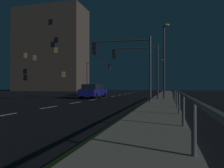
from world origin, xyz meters
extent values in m
plane|color=black|center=(0.00, 17.50, 0.00)|extent=(112.00, 112.00, 0.00)
cube|color=#9E937F|center=(6.83, 17.50, 0.07)|extent=(2.24, 77.00, 0.14)
cube|color=silver|center=(0.00, 5.00, 0.01)|extent=(0.14, 2.00, 0.01)
cube|color=silver|center=(0.00, 9.00, 0.01)|extent=(0.14, 2.00, 0.01)
cube|color=silver|center=(0.00, 13.00, 0.01)|extent=(0.14, 2.00, 0.01)
cube|color=silver|center=(0.00, 17.00, 0.01)|extent=(0.14, 2.00, 0.01)
cube|color=silver|center=(0.00, 21.00, 0.01)|extent=(0.14, 2.00, 0.01)
cube|color=silver|center=(0.00, 25.00, 0.01)|extent=(0.14, 2.00, 0.01)
cube|color=silver|center=(0.00, 29.00, 0.01)|extent=(0.14, 2.00, 0.01)
cube|color=silver|center=(0.00, 33.00, 0.01)|extent=(0.14, 2.00, 0.01)
cube|color=silver|center=(0.00, 37.00, 0.01)|extent=(0.14, 2.00, 0.01)
cube|color=silver|center=(0.00, 41.00, 0.01)|extent=(0.14, 2.00, 0.01)
cube|color=silver|center=(0.00, 45.00, 0.01)|extent=(0.14, 2.00, 0.01)
cube|color=gold|center=(5.46, 22.50, 0.01)|extent=(0.14, 53.00, 0.01)
cube|color=navy|center=(-0.79, 19.42, 0.67)|extent=(1.90, 4.43, 0.70)
cube|color=#1E2328|center=(-0.80, 19.17, 1.29)|extent=(1.65, 2.49, 0.55)
cylinder|color=black|center=(-1.57, 20.84, 0.32)|extent=(0.23, 0.64, 0.64)
cylinder|color=black|center=(0.03, 20.81, 0.32)|extent=(0.23, 0.64, 0.64)
cylinder|color=black|center=(-1.62, 18.03, 0.32)|extent=(0.23, 0.64, 0.64)
cylinder|color=black|center=(-0.02, 18.00, 0.32)|extent=(0.23, 0.64, 0.64)
cube|color=#B71414|center=(-3.77, 26.93, 0.67)|extent=(1.97, 4.46, 0.70)
cube|color=#1E2328|center=(-3.76, 27.18, 1.29)|extent=(1.69, 2.52, 0.55)
cylinder|color=black|center=(-3.02, 25.49, 0.32)|extent=(0.24, 0.65, 0.64)
cylinder|color=black|center=(-4.62, 25.55, 0.32)|extent=(0.24, 0.65, 0.64)
cylinder|color=black|center=(-2.92, 28.31, 0.32)|extent=(0.24, 0.65, 0.64)
cylinder|color=black|center=(-4.52, 28.36, 0.32)|extent=(0.24, 0.65, 0.64)
cylinder|color=#38383D|center=(6.34, 17.68, 2.72)|extent=(0.16, 0.16, 5.16)
cylinder|color=#38383D|center=(4.27, 17.43, 5.05)|extent=(4.15, 0.61, 0.11)
cube|color=black|center=(2.20, 17.18, 4.52)|extent=(0.32, 0.37, 0.95)
sphere|color=black|center=(2.05, 17.16, 4.82)|extent=(0.20, 0.20, 0.20)
sphere|color=black|center=(2.05, 17.16, 4.52)|extent=(0.20, 0.20, 0.20)
sphere|color=#19D84C|center=(2.05, 17.16, 4.22)|extent=(0.20, 0.20, 0.20)
cylinder|color=#38383D|center=(-6.29, 31.29, 2.77)|extent=(0.16, 0.16, 5.53)
cylinder|color=#4C4C51|center=(-4.38, 31.51, 5.28)|extent=(3.83, 0.54, 0.11)
cube|color=black|center=(-2.47, 31.72, 4.76)|extent=(0.32, 0.37, 0.95)
sphere|color=black|center=(-2.32, 31.74, 5.06)|extent=(0.20, 0.20, 0.20)
sphere|color=black|center=(-2.32, 31.74, 4.76)|extent=(0.20, 0.20, 0.20)
sphere|color=#19D84C|center=(-2.32, 31.74, 4.46)|extent=(0.20, 0.20, 0.20)
cylinder|color=#4C4C51|center=(6.00, 13.36, 2.65)|extent=(0.16, 0.16, 5.02)
cylinder|color=#38383D|center=(3.83, 13.19, 4.91)|extent=(4.36, 0.46, 0.11)
cube|color=black|center=(1.65, 13.01, 4.38)|extent=(0.31, 0.36, 0.95)
sphere|color=black|center=(1.50, 13.00, 4.68)|extent=(0.20, 0.20, 0.20)
sphere|color=black|center=(1.50, 13.00, 4.38)|extent=(0.20, 0.20, 0.20)
sphere|color=#19D84C|center=(1.50, 13.00, 4.08)|extent=(0.20, 0.20, 0.20)
cylinder|color=#38383D|center=(6.91, 18.72, 3.74)|extent=(0.18, 0.18, 7.19)
cylinder|color=#38383D|center=(7.03, 18.12, 7.18)|extent=(0.35, 1.22, 0.10)
ellipsoid|color=#F9D172|center=(7.16, 17.52, 7.08)|extent=(0.56, 0.36, 0.24)
cylinder|color=#38383D|center=(6.53, 39.56, 3.52)|extent=(0.18, 0.18, 6.77)
cylinder|color=#4C4C51|center=(6.24, 40.15, 6.76)|extent=(0.66, 1.22, 0.10)
ellipsoid|color=#F9D172|center=(5.96, 40.74, 6.66)|extent=(0.56, 0.36, 0.24)
cylinder|color=#59595E|center=(7.80, 0.85, 0.61)|extent=(0.09, 0.09, 0.95)
cylinder|color=#59595E|center=(7.80, 3.71, 0.61)|extent=(0.09, 0.09, 0.95)
cylinder|color=#59595E|center=(7.80, 6.56, 0.61)|extent=(0.09, 0.09, 0.95)
cylinder|color=#59595E|center=(7.80, 9.41, 0.61)|extent=(0.09, 0.09, 0.95)
cylinder|color=#59595E|center=(7.80, 12.27, 0.61)|extent=(0.09, 0.09, 0.95)
cylinder|color=#59595E|center=(7.80, 15.12, 0.61)|extent=(0.09, 0.09, 0.95)
cylinder|color=#59595E|center=(7.80, 17.98, 0.61)|extent=(0.09, 0.09, 0.95)
cylinder|color=#59595E|center=(7.80, 20.83, 0.61)|extent=(0.09, 0.09, 0.95)
cube|color=slate|center=(7.80, 9.41, 1.09)|extent=(0.06, 22.83, 0.06)
cube|color=brown|center=(-27.07, 54.22, 12.30)|extent=(20.99, 9.63, 24.59)
cube|color=black|center=(-24.26, 49.37, 19.24)|extent=(1.10, 0.06, 1.50)
cube|color=black|center=(-23.54, 49.37, 12.93)|extent=(1.10, 0.06, 1.50)
cube|color=black|center=(-32.42, 49.37, 5.62)|extent=(1.10, 0.06, 1.50)
cube|color=black|center=(-22.55, 49.37, 14.11)|extent=(1.10, 0.06, 1.50)
cube|color=#EACC7A|center=(-29.43, 49.37, 9.39)|extent=(1.10, 0.06, 1.50)
cube|color=black|center=(-32.29, 49.37, 3.85)|extent=(1.10, 0.06, 1.50)
cube|color=#EACC7A|center=(-20.38, 49.37, 4.55)|extent=(1.10, 0.06, 1.50)
cube|color=#EACC7A|center=(-22.75, 49.37, 11.28)|extent=(1.10, 0.06, 1.50)
cube|color=#EACC7A|center=(-32.46, 49.37, 10.15)|extent=(1.10, 0.06, 1.50)
camera|label=1|loc=(7.40, -3.06, 1.34)|focal=34.24mm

